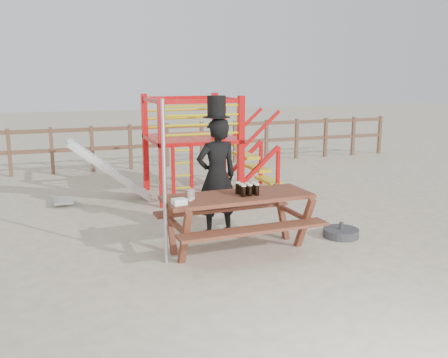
% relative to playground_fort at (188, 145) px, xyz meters
% --- Properties ---
extents(ground, '(60.00, 60.00, 0.00)m').
position_rel_playground_fort_xyz_m(ground, '(-0.12, -3.58, -1.07)').
color(ground, beige).
rests_on(ground, ground).
extents(back_fence, '(15.09, 0.09, 1.20)m').
position_rel_playground_fort_xyz_m(back_fence, '(-0.12, 3.42, -0.34)').
color(back_fence, brown).
rests_on(back_fence, ground).
extents(playground_fort, '(4.71, 1.84, 2.10)m').
position_rel_playground_fort_xyz_m(playground_fort, '(0.00, 0.00, 0.00)').
color(playground_fort, red).
rests_on(playground_fort, ground).
extents(picnic_table, '(2.17, 1.53, 0.82)m').
position_rel_playground_fort_xyz_m(picnic_table, '(-0.26, -3.48, -0.55)').
color(picnic_table, brown).
rests_on(picnic_table, ground).
extents(man_with_hat, '(0.72, 0.51, 2.19)m').
position_rel_playground_fort_xyz_m(man_with_hat, '(-0.28, -2.65, -0.09)').
color(man_with_hat, black).
rests_on(man_with_hat, ground).
extents(metal_pole, '(0.05, 0.05, 2.20)m').
position_rel_playground_fort_xyz_m(metal_pole, '(-1.35, -3.63, 0.03)').
color(metal_pole, '#B2B2B7').
rests_on(metal_pole, ground).
extents(parasol_base, '(0.56, 0.56, 0.24)m').
position_rel_playground_fort_xyz_m(parasol_base, '(1.49, -3.48, -1.01)').
color(parasol_base, '#333337').
rests_on(parasol_base, ground).
extents(paper_bag, '(0.20, 0.17, 0.08)m').
position_rel_playground_fort_xyz_m(paper_bag, '(-1.18, -3.72, -0.21)').
color(paper_bag, white).
rests_on(paper_bag, picnic_table).
extents(stout_pints, '(0.28, 0.28, 0.17)m').
position_rel_playground_fort_xyz_m(stout_pints, '(-0.13, -3.53, -0.16)').
color(stout_pints, black).
rests_on(stout_pints, picnic_table).
extents(empty_glasses, '(0.13, 0.15, 0.15)m').
position_rel_playground_fort_xyz_m(empty_glasses, '(-0.96, -3.53, -0.18)').
color(empty_glasses, silver).
rests_on(empty_glasses, picnic_table).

